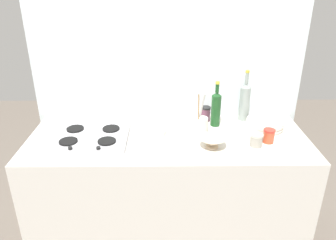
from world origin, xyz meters
TOP-DOWN VIEW (x-y plane):
  - counter_block at (0.00, 0.00)m, footprint 1.80×0.70m
  - backsplash_panel at (0.00, 0.38)m, footprint 1.90×0.06m
  - stovetop_hob at (-0.49, -0.02)m, footprint 0.47×0.39m
  - plate_stack at (0.66, 0.13)m, footprint 0.25×0.26m
  - wine_bottle_leftmost at (0.54, 0.27)m, footprint 0.07×0.07m
  - wine_bottle_mid_left at (0.33, 0.17)m, footprint 0.07×0.07m
  - mixing_bowl at (0.27, -0.14)m, footprint 0.17×0.17m
  - butter_dish at (-0.10, 0.04)m, footprint 0.17×0.11m
  - utensil_crock at (0.22, 0.06)m, footprint 0.09×0.09m
  - condiment_jar_front at (0.54, -0.13)m, footprint 0.08×0.08m
  - condiment_jar_rear at (0.27, 0.25)m, footprint 0.07×0.07m
  - condiment_jar_spare at (0.63, -0.08)m, footprint 0.07×0.07m

SIDE VIEW (x-z plane):
  - counter_block at x=0.00m, z-range 0.00..0.90m
  - stovetop_hob at x=-0.49m, z-range 0.89..0.93m
  - butter_dish at x=-0.10m, z-range 0.90..0.95m
  - plate_stack at x=0.66m, z-range 0.90..0.96m
  - mixing_bowl at x=0.27m, z-range 0.90..0.97m
  - condiment_jar_front at x=0.54m, z-range 0.90..0.98m
  - condiment_jar_spare at x=0.63m, z-range 0.90..0.99m
  - condiment_jar_rear at x=0.27m, z-range 0.90..1.01m
  - utensil_crock at x=0.22m, z-range 0.82..1.10m
  - wine_bottle_mid_left at x=0.33m, z-range 0.87..1.19m
  - wine_bottle_leftmost at x=0.54m, z-range 0.86..1.22m
  - backsplash_panel at x=0.00m, z-range 0.00..2.46m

